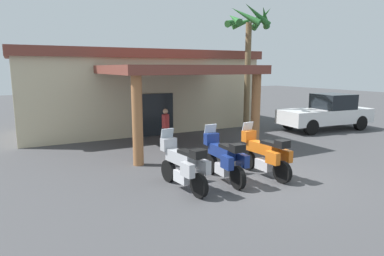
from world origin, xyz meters
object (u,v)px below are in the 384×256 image
object	(u,v)px
motel_building	(140,89)
motorcycle_orange	(265,154)
motorcycle_blue	(224,159)
pickup_truck_white	(327,113)
motorcycle_silver	(183,165)
pedestrian	(166,125)
palm_tree_near_portico	(249,35)

from	to	relation	value
motel_building	motorcycle_orange	xyz separation A→B (m)	(0.05, -10.01, -1.50)
motorcycle_blue	motorcycle_orange	xyz separation A→B (m)	(1.38, -0.26, 0.00)
motorcycle_orange	pickup_truck_white	world-z (taller)	pickup_truck_white
motorcycle_silver	pedestrian	world-z (taller)	pedestrian
motorcycle_orange	motel_building	bearing A→B (deg)	0.02
motorcycle_blue	motorcycle_orange	distance (m)	1.41
motel_building	pedestrian	distance (m)	4.98
motorcycle_orange	palm_tree_near_portico	xyz separation A→B (m)	(4.69, 6.54, 4.35)
motorcycle_blue	pickup_truck_white	xyz separation A→B (m)	(9.89, 4.08, 0.24)
motorcycle_silver	palm_tree_near_portico	distance (m)	10.66
motel_building	motorcycle_blue	world-z (taller)	motel_building
pickup_truck_white	motorcycle_silver	bearing A→B (deg)	-152.30
pickup_truck_white	palm_tree_near_portico	distance (m)	6.03
motel_building	palm_tree_near_portico	bearing A→B (deg)	-33.46
motorcycle_blue	pedestrian	bearing A→B (deg)	-1.11
motel_building	motorcycle_orange	bearing A→B (deg)	-86.95
motel_building	motorcycle_silver	distance (m)	10.21
motorcycle_orange	pedestrian	size ratio (longest dim) A/B	1.35
pickup_truck_white	pedestrian	bearing A→B (deg)	-177.69
motorcycle_blue	palm_tree_near_portico	distance (m)	9.76
motel_building	motorcycle_orange	size ratio (longest dim) A/B	5.94
motorcycle_blue	palm_tree_near_portico	bearing A→B (deg)	-38.98
motorcycle_orange	pickup_truck_white	distance (m)	9.56
motel_building	motorcycle_blue	xyz separation A→B (m)	(-1.33, -9.75, -1.50)
motorcycle_orange	motorcycle_silver	bearing A→B (deg)	84.00
pickup_truck_white	palm_tree_near_portico	world-z (taller)	palm_tree_near_portico
pedestrian	pickup_truck_white	xyz separation A→B (m)	(9.35, -0.91, -0.01)
motel_building	pedestrian	size ratio (longest dim) A/B	8.02
palm_tree_near_portico	motorcycle_blue	bearing A→B (deg)	-134.09
pedestrian	palm_tree_near_portico	size ratio (longest dim) A/B	0.25
motorcycle_silver	motorcycle_blue	xyz separation A→B (m)	(1.38, -0.01, 0.00)
motorcycle_silver	pickup_truck_white	bearing A→B (deg)	-73.93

